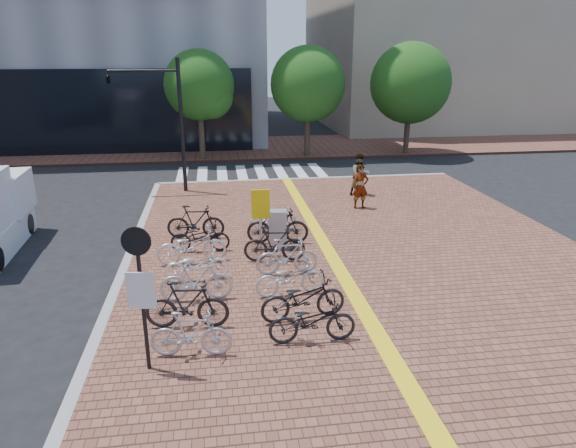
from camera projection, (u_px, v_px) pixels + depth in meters
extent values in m
plane|color=black|center=(273.00, 297.00, 13.05)|extent=(120.00, 120.00, 0.00)
cube|color=brown|center=(481.00, 413.00, 8.74)|extent=(14.00, 34.00, 0.15)
cube|color=yellow|center=(426.00, 415.00, 8.58)|extent=(0.40, 34.00, 0.01)
cube|color=gray|center=(307.00, 180.00, 24.69)|extent=(14.00, 0.25, 0.15)
cube|color=brown|center=(236.00, 148.00, 32.73)|extent=(70.00, 8.00, 0.15)
cube|color=gray|center=(443.00, 13.00, 42.61)|extent=(20.00, 18.00, 18.00)
cube|color=silver|center=(182.00, 176.00, 25.78)|extent=(0.50, 4.00, 0.01)
cube|color=silver|center=(202.00, 175.00, 25.92)|extent=(0.50, 4.00, 0.01)
cube|color=silver|center=(222.00, 174.00, 26.05)|extent=(0.50, 4.00, 0.01)
cube|color=silver|center=(242.00, 174.00, 26.18)|extent=(0.50, 4.00, 0.01)
cube|color=silver|center=(261.00, 173.00, 26.32)|extent=(0.50, 4.00, 0.01)
cube|color=silver|center=(281.00, 172.00, 26.45)|extent=(0.50, 4.00, 0.01)
cube|color=silver|center=(300.00, 172.00, 26.59)|extent=(0.50, 4.00, 0.01)
cube|color=silver|center=(319.00, 171.00, 26.72)|extent=(0.50, 4.00, 0.01)
cylinder|color=#38281E|center=(202.00, 136.00, 28.74)|extent=(0.32, 0.32, 2.60)
sphere|color=#194714|center=(199.00, 85.00, 27.86)|extent=(3.80, 3.80, 3.80)
sphere|color=#194714|center=(211.00, 97.00, 27.85)|extent=(2.40, 2.40, 2.40)
cylinder|color=#38281E|center=(307.00, 133.00, 29.54)|extent=(0.32, 0.32, 2.60)
sphere|color=#194714|center=(308.00, 84.00, 28.66)|extent=(4.20, 4.20, 4.20)
sphere|color=#194714|center=(319.00, 95.00, 28.66)|extent=(2.40, 2.40, 2.40)
cylinder|color=#38281E|center=(407.00, 131.00, 30.35)|extent=(0.32, 0.32, 2.60)
sphere|color=#194714|center=(410.00, 83.00, 29.47)|extent=(4.60, 4.60, 4.60)
sphere|color=#194714|center=(421.00, 94.00, 29.46)|extent=(2.40, 2.40, 2.40)
imported|color=#B7B7BC|center=(191.00, 334.00, 10.12)|extent=(1.67, 0.64, 0.98)
imported|color=black|center=(187.00, 305.00, 11.16)|extent=(1.88, 0.71, 1.10)
imported|color=silver|center=(196.00, 280.00, 12.40)|extent=(1.76, 0.51, 1.06)
imported|color=white|center=(197.00, 265.00, 13.52)|extent=(1.76, 0.80, 0.89)
imported|color=silver|center=(191.00, 246.00, 14.62)|extent=(2.04, 0.93, 1.03)
imported|color=black|center=(200.00, 237.00, 15.49)|extent=(1.81, 0.71, 0.93)
imported|color=black|center=(195.00, 222.00, 16.57)|extent=(1.90, 0.72, 1.11)
imported|color=black|center=(312.00, 321.00, 10.63)|extent=(1.83, 0.65, 0.96)
imported|color=black|center=(303.00, 298.00, 11.52)|extent=(2.05, 0.96, 1.04)
imported|color=silver|center=(290.00, 278.00, 12.71)|extent=(1.81, 0.81, 0.92)
imported|color=#AFAFB4|center=(287.00, 256.00, 13.89)|extent=(1.72, 0.52, 1.03)
imported|color=black|center=(275.00, 244.00, 14.74)|extent=(1.81, 0.64, 1.07)
imported|color=black|center=(278.00, 226.00, 16.09)|extent=(2.00, 0.80, 1.17)
imported|color=silver|center=(273.00, 219.00, 17.19)|extent=(1.77, 0.85, 0.89)
imported|color=gray|center=(360.00, 187.00, 19.69)|extent=(0.65, 0.45, 1.71)
imported|color=#49515C|center=(360.00, 175.00, 21.52)|extent=(0.94, 0.78, 1.75)
cube|color=silver|center=(278.00, 229.00, 15.76)|extent=(0.59, 0.46, 1.19)
cylinder|color=#B7B7BC|center=(261.00, 223.00, 15.15)|extent=(0.08, 0.08, 1.95)
cube|color=yellow|center=(260.00, 204.00, 14.91)|extent=(0.54, 0.07, 0.87)
cylinder|color=black|center=(143.00, 301.00, 9.41)|extent=(0.09, 0.09, 2.87)
cylinder|color=black|center=(136.00, 241.00, 8.98)|extent=(0.53, 0.13, 0.54)
cube|color=silver|center=(141.00, 291.00, 9.28)|extent=(0.52, 0.13, 0.72)
cylinder|color=black|center=(182.00, 127.00, 21.54)|extent=(0.17, 0.17, 5.55)
cylinder|color=black|center=(143.00, 71.00, 20.62)|extent=(2.78, 0.11, 0.11)
imported|color=black|center=(108.00, 78.00, 20.53)|extent=(0.24, 1.15, 0.46)
cylinder|color=black|center=(28.00, 224.00, 17.46)|extent=(0.26, 0.71, 0.70)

